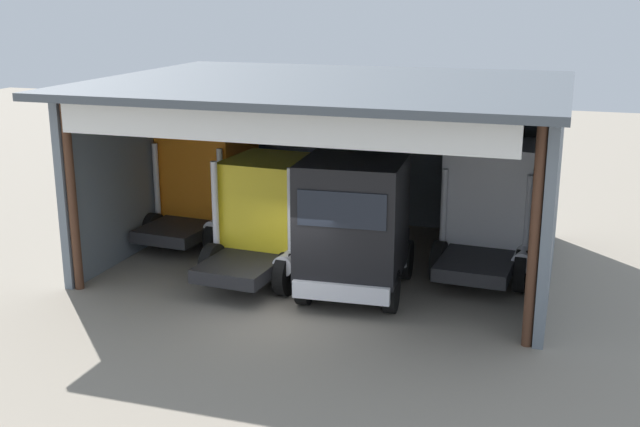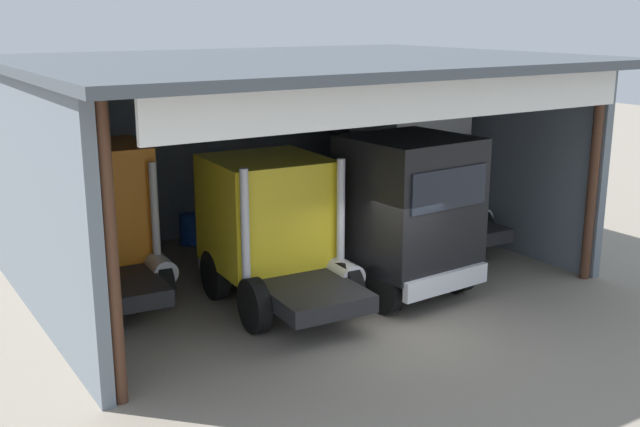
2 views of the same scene
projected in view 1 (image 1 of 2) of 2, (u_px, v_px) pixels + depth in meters
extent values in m
plane|color=gray|center=(281.00, 317.00, 19.40)|extent=(80.00, 80.00, 0.00)
cube|color=slate|center=(372.00, 148.00, 26.92)|extent=(12.24, 0.24, 5.19)
cube|color=slate|center=(147.00, 163.00, 24.62)|extent=(0.24, 8.95, 5.19)
cube|color=slate|center=(553.00, 191.00, 21.02)|extent=(0.24, 8.95, 5.19)
cube|color=#474E55|center=(329.00, 84.00, 21.61)|extent=(12.84, 10.02, 0.20)
cylinder|color=#4C2D1E|center=(72.00, 196.00, 20.58)|extent=(0.24, 0.24, 5.19)
cylinder|color=#4C2D1E|center=(535.00, 236.00, 17.12)|extent=(0.24, 0.24, 5.19)
cube|color=white|center=(272.00, 125.00, 17.72)|extent=(11.02, 0.12, 0.90)
cube|color=orange|center=(208.00, 172.00, 25.44)|extent=(2.73, 2.42, 2.71)
cube|color=black|center=(225.00, 152.00, 26.32)|extent=(2.17, 0.23, 0.81)
cube|color=silver|center=(227.00, 207.00, 26.86)|extent=(2.44, 0.35, 0.44)
cube|color=#232326|center=(184.00, 228.00, 24.36)|extent=(2.15, 3.11, 0.36)
cylinder|color=silver|center=(157.00, 185.00, 24.80)|extent=(0.18, 0.18, 2.68)
cylinder|color=silver|center=(221.00, 192.00, 23.96)|extent=(0.18, 0.18, 2.68)
cylinder|color=silver|center=(221.00, 225.00, 24.17)|extent=(0.65, 1.24, 0.56)
cylinder|color=black|center=(188.00, 213.00, 26.67)|extent=(0.38, 1.07, 1.05)
cylinder|color=black|center=(247.00, 220.00, 25.85)|extent=(0.38, 1.07, 1.05)
cylinder|color=black|center=(153.00, 229.00, 24.82)|extent=(0.38, 1.07, 1.05)
cylinder|color=black|center=(216.00, 237.00, 23.99)|extent=(0.38, 1.07, 1.05)
cube|color=yellow|center=(274.00, 201.00, 22.20)|extent=(2.64, 2.64, 2.45)
cube|color=black|center=(292.00, 177.00, 23.22)|extent=(2.11, 0.20, 0.73)
cube|color=silver|center=(293.00, 233.00, 23.71)|extent=(2.37, 0.32, 0.44)
cube|color=#232326|center=(248.00, 263.00, 21.02)|extent=(2.06, 3.21, 0.36)
cylinder|color=silver|center=(215.00, 212.00, 21.37)|extent=(0.18, 0.18, 2.80)
cylinder|color=silver|center=(291.00, 220.00, 20.58)|extent=(0.18, 0.18, 2.80)
cylinder|color=silver|center=(291.00, 260.00, 20.86)|extent=(0.64, 1.23, 0.56)
cylinder|color=black|center=(249.00, 242.00, 23.43)|extent=(0.37, 1.16, 1.14)
cylinder|color=black|center=(317.00, 250.00, 22.65)|extent=(0.37, 1.16, 1.14)
cylinder|color=black|center=(213.00, 264.00, 21.46)|extent=(0.37, 1.16, 1.14)
cylinder|color=black|center=(286.00, 274.00, 20.68)|extent=(0.37, 1.16, 1.14)
cube|color=black|center=(352.00, 217.00, 19.83)|extent=(2.69, 2.63, 2.92)
cube|color=black|center=(342.00, 210.00, 18.52)|extent=(2.16, 0.19, 0.87)
cube|color=silver|center=(341.00, 293.00, 19.05)|extent=(2.42, 0.31, 0.44)
cube|color=#232326|center=(367.00, 250.00, 22.13)|extent=(2.13, 3.78, 0.36)
cylinder|color=silver|center=(405.00, 223.00, 20.98)|extent=(0.18, 0.18, 2.49)
cylinder|color=silver|center=(322.00, 217.00, 21.52)|extent=(0.18, 0.18, 2.49)
cylinder|color=silver|center=(325.00, 246.00, 22.08)|extent=(0.63, 1.23, 0.56)
cylinder|color=black|center=(391.00, 291.00, 19.56)|extent=(0.37, 1.12, 1.10)
cylinder|color=black|center=(305.00, 283.00, 20.09)|extent=(0.37, 1.12, 1.10)
cylinder|color=black|center=(406.00, 259.00, 21.91)|extent=(0.37, 1.12, 1.10)
cylinder|color=black|center=(328.00, 253.00, 22.44)|extent=(0.37, 1.12, 1.10)
cube|color=white|center=(494.00, 191.00, 22.48)|extent=(2.66, 2.54, 2.84)
cube|color=black|center=(501.00, 166.00, 23.44)|extent=(2.15, 0.19, 0.85)
cube|color=silver|center=(497.00, 231.00, 24.00)|extent=(2.41, 0.30, 0.44)
cube|color=#232326|center=(480.00, 260.00, 21.24)|extent=(2.09, 3.41, 0.36)
cylinder|color=silver|center=(444.00, 213.00, 21.77)|extent=(0.18, 0.18, 2.51)
cylinder|color=silver|center=(528.00, 221.00, 20.98)|extent=(0.18, 0.18, 2.51)
cylinder|color=silver|center=(524.00, 257.00, 21.08)|extent=(0.63, 1.23, 0.56)
cylinder|color=black|center=(456.00, 238.00, 23.74)|extent=(0.37, 1.16, 1.15)
cylinder|color=black|center=(531.00, 246.00, 22.96)|extent=(0.37, 1.16, 1.15)
cylinder|color=black|center=(439.00, 261.00, 21.68)|extent=(0.37, 1.16, 1.15)
cylinder|color=black|center=(521.00, 271.00, 20.90)|extent=(0.37, 1.16, 1.15)
cylinder|color=#194CB2|center=(331.00, 212.00, 27.09)|extent=(0.58, 0.58, 0.87)
cube|color=red|center=(267.00, 213.00, 26.83)|extent=(0.90, 0.60, 1.00)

